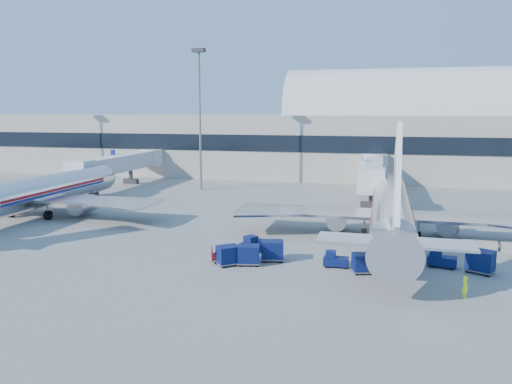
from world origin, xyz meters
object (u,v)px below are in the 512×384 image
(cart_open_red, at_px, (225,257))
(cart_train_a, at_px, (272,250))
(airliner_main, at_px, (391,210))
(jetbridge_near, at_px, (373,170))
(ramp_worker, at_px, (465,287))
(mast_west, at_px, (200,98))
(tug_lead, at_px, (335,260))
(barrier_near, at_px, (480,245))
(tug_left, at_px, (254,244))
(cart_train_b, at_px, (249,254))
(cart_solo_far, at_px, (480,261))
(cart_solo_near, at_px, (364,263))
(cart_train_c, at_px, (228,255))
(tug_right, at_px, (441,259))
(airliner_mid, at_px, (34,193))
(jetbridge_mid, at_px, (124,163))

(cart_open_red, bearing_deg, cart_train_a, -2.90)
(airliner_main, xyz_separation_m, jetbridge_near, (-2.40, 26.30, 1.00))
(ramp_worker, bearing_deg, mast_west, 21.75)
(tug_lead, xyz_separation_m, ramp_worker, (9.37, -4.76, 0.17))
(barrier_near, height_order, tug_left, tug_left)
(jetbridge_near, bearing_deg, cart_train_b, -103.48)
(cart_solo_far, bearing_deg, tug_lead, -147.49)
(airliner_main, bearing_deg, cart_solo_near, -100.32)
(mast_west, xyz_separation_m, cart_solo_near, (27.82, -37.46, -13.95))
(barrier_near, relative_size, cart_train_a, 1.33)
(airliner_main, distance_m, barrier_near, 8.74)
(cart_solo_near, bearing_deg, cart_train_c, 165.50)
(airliner_main, distance_m, jetbridge_near, 26.43)
(tug_right, distance_m, tug_left, 16.10)
(airliner_main, bearing_deg, cart_solo_far, -54.56)
(barrier_near, height_order, cart_open_red, barrier_near)
(tug_right, height_order, cart_train_c, cart_train_c)
(cart_solo_far, bearing_deg, cart_train_b, -146.29)
(tug_lead, relative_size, cart_train_b, 0.96)
(tug_right, distance_m, cart_train_b, 15.92)
(cart_solo_near, bearing_deg, cart_train_b, 163.00)
(cart_solo_far, xyz_separation_m, ramp_worker, (-1.99, -6.09, -0.19))
(cart_train_c, distance_m, ramp_worker, 18.34)
(jetbridge_near, bearing_deg, ramp_worker, -80.23)
(cart_solo_far, bearing_deg, cart_solo_near, -139.41)
(mast_west, distance_m, cart_train_c, 43.93)
(cart_train_b, relative_size, cart_open_red, 0.79)
(airliner_main, distance_m, cart_solo_near, 12.34)
(tug_right, bearing_deg, tug_left, -172.04)
(cart_train_a, distance_m, cart_solo_far, 16.79)
(cart_train_a, height_order, cart_open_red, cart_train_a)
(airliner_main, height_order, cart_train_c, airliner_main)
(cart_train_b, bearing_deg, airliner_mid, 145.05)
(ramp_worker, bearing_deg, cart_solo_near, 43.58)
(jetbridge_mid, height_order, cart_train_c, jetbridge_mid)
(tug_lead, distance_m, cart_train_a, 5.43)
(cart_train_c, xyz_separation_m, cart_solo_far, (20.08, 3.06, 0.10))
(tug_right, bearing_deg, tug_lead, -156.05)
(tug_right, xyz_separation_m, ramp_worker, (0.89, -6.90, 0.11))
(jetbridge_near, relative_size, tug_left, 10.26)
(tug_left, xyz_separation_m, cart_train_b, (0.53, -3.88, 0.18))
(airliner_main, distance_m, cart_open_red, 18.34)
(cart_open_red, bearing_deg, cart_solo_near, -23.02)
(ramp_worker, bearing_deg, cart_solo_far, -36.62)
(mast_west, bearing_deg, cart_train_b, -63.97)
(cart_train_a, bearing_deg, mast_west, 107.26)
(ramp_worker, bearing_deg, cart_train_c, 62.02)
(jetbridge_mid, bearing_deg, cart_solo_near, -42.19)
(cart_train_a, distance_m, cart_solo_near, 7.90)
(cart_solo_near, bearing_deg, tug_right, 9.35)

